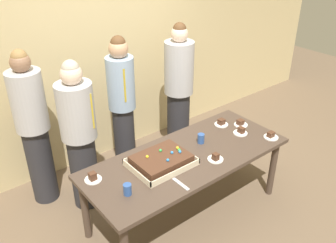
{
  "coord_description": "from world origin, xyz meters",
  "views": [
    {
      "loc": [
        -1.96,
        -2.16,
        2.7
      ],
      "look_at": [
        -0.11,
        0.15,
        1.07
      ],
      "focal_mm": 39.0,
      "sensor_mm": 36.0,
      "label": 1
    }
  ],
  "objects_px": {
    "plated_slice_center_front": "(93,178)",
    "plated_slice_center_back": "(216,158)",
    "sheet_cake": "(161,161)",
    "plated_slice_near_right": "(241,123)",
    "plated_slice_far_left": "(221,123)",
    "person_serving_front": "(179,89)",
    "person_green_shirt_behind": "(122,105)",
    "cake_server_utensil": "(181,184)",
    "plated_slice_far_right": "(271,136)",
    "party_table": "(187,162)",
    "person_back_corner": "(34,128)",
    "drink_cup_middle": "(201,138)",
    "person_striped_tie_right": "(80,136)",
    "drink_cup_nearest": "(127,189)",
    "plated_slice_near_left": "(241,132)"
  },
  "relations": [
    {
      "from": "sheet_cake",
      "to": "plated_slice_center_front",
      "type": "bearing_deg",
      "value": 162.76
    },
    {
      "from": "person_serving_front",
      "to": "person_green_shirt_behind",
      "type": "relative_size",
      "value": 1.01
    },
    {
      "from": "plated_slice_far_left",
      "to": "drink_cup_middle",
      "type": "xyz_separation_m",
      "value": [
        -0.43,
        -0.13,
        0.03
      ]
    },
    {
      "from": "drink_cup_nearest",
      "to": "plated_slice_far_right",
      "type": "bearing_deg",
      "value": -5.88
    },
    {
      "from": "cake_server_utensil",
      "to": "sheet_cake",
      "type": "bearing_deg",
      "value": 82.1
    },
    {
      "from": "party_table",
      "to": "drink_cup_nearest",
      "type": "xyz_separation_m",
      "value": [
        -0.75,
        -0.12,
        0.13
      ]
    },
    {
      "from": "plated_slice_near_left",
      "to": "person_striped_tie_right",
      "type": "height_order",
      "value": "person_striped_tie_right"
    },
    {
      "from": "plated_slice_near_right",
      "to": "person_striped_tie_right",
      "type": "distance_m",
      "value": 1.73
    },
    {
      "from": "drink_cup_nearest",
      "to": "cake_server_utensil",
      "type": "relative_size",
      "value": 0.5
    },
    {
      "from": "drink_cup_middle",
      "to": "plated_slice_far_left",
      "type": "bearing_deg",
      "value": 16.99
    },
    {
      "from": "sheet_cake",
      "to": "person_serving_front",
      "type": "relative_size",
      "value": 0.33
    },
    {
      "from": "plated_slice_far_left",
      "to": "drink_cup_middle",
      "type": "relative_size",
      "value": 1.5
    },
    {
      "from": "drink_cup_middle",
      "to": "person_back_corner",
      "type": "distance_m",
      "value": 1.69
    },
    {
      "from": "plated_slice_center_back",
      "to": "drink_cup_middle",
      "type": "relative_size",
      "value": 1.5
    },
    {
      "from": "sheet_cake",
      "to": "plated_slice_near_right",
      "type": "relative_size",
      "value": 3.75
    },
    {
      "from": "cake_server_utensil",
      "to": "person_green_shirt_behind",
      "type": "bearing_deg",
      "value": 78.89
    },
    {
      "from": "plated_slice_far_right",
      "to": "person_back_corner",
      "type": "bearing_deg",
      "value": 143.22
    },
    {
      "from": "drink_cup_nearest",
      "to": "person_striped_tie_right",
      "type": "bearing_deg",
      "value": 87.58
    },
    {
      "from": "plated_slice_center_front",
      "to": "person_back_corner",
      "type": "bearing_deg",
      "value": 98.99
    },
    {
      "from": "party_table",
      "to": "person_back_corner",
      "type": "bearing_deg",
      "value": 131.78
    },
    {
      "from": "plated_slice_center_front",
      "to": "plated_slice_center_back",
      "type": "distance_m",
      "value": 1.14
    },
    {
      "from": "plated_slice_far_right",
      "to": "cake_server_utensil",
      "type": "height_order",
      "value": "plated_slice_far_right"
    },
    {
      "from": "plated_slice_center_back",
      "to": "person_green_shirt_behind",
      "type": "height_order",
      "value": "person_green_shirt_behind"
    },
    {
      "from": "plated_slice_near_left",
      "to": "drink_cup_middle",
      "type": "bearing_deg",
      "value": 164.39
    },
    {
      "from": "person_back_corner",
      "to": "sheet_cake",
      "type": "bearing_deg",
      "value": 0.02
    },
    {
      "from": "plated_slice_center_front",
      "to": "cake_server_utensil",
      "type": "relative_size",
      "value": 0.75
    },
    {
      "from": "person_green_shirt_behind",
      "to": "person_striped_tie_right",
      "type": "distance_m",
      "value": 0.69
    },
    {
      "from": "cake_server_utensil",
      "to": "plated_slice_far_right",
      "type": "bearing_deg",
      "value": 0.24
    },
    {
      "from": "plated_slice_near_right",
      "to": "plated_slice_far_right",
      "type": "xyz_separation_m",
      "value": [
        0.05,
        -0.37,
        -0.0
      ]
    },
    {
      "from": "plated_slice_center_back",
      "to": "cake_server_utensil",
      "type": "relative_size",
      "value": 0.75
    },
    {
      "from": "drink_cup_middle",
      "to": "cake_server_utensil",
      "type": "bearing_deg",
      "value": -146.97
    },
    {
      "from": "cake_server_utensil",
      "to": "person_serving_front",
      "type": "relative_size",
      "value": 0.12
    },
    {
      "from": "plated_slice_center_back",
      "to": "person_green_shirt_behind",
      "type": "distance_m",
      "value": 1.28
    },
    {
      "from": "drink_cup_middle",
      "to": "person_serving_front",
      "type": "height_order",
      "value": "person_serving_front"
    },
    {
      "from": "person_back_corner",
      "to": "drink_cup_middle",
      "type": "bearing_deg",
      "value": 16.75
    },
    {
      "from": "sheet_cake",
      "to": "person_green_shirt_behind",
      "type": "height_order",
      "value": "person_green_shirt_behind"
    },
    {
      "from": "cake_server_utensil",
      "to": "person_serving_front",
      "type": "bearing_deg",
      "value": 50.67
    },
    {
      "from": "party_table",
      "to": "plated_slice_far_left",
      "type": "distance_m",
      "value": 0.74
    },
    {
      "from": "party_table",
      "to": "plated_slice_far_right",
      "type": "xyz_separation_m",
      "value": [
        0.9,
        -0.29,
        0.1
      ]
    },
    {
      "from": "sheet_cake",
      "to": "plated_slice_near_right",
      "type": "height_order",
      "value": "sheet_cake"
    },
    {
      "from": "drink_cup_middle",
      "to": "person_serving_front",
      "type": "xyz_separation_m",
      "value": [
        0.46,
        0.9,
        0.11
      ]
    },
    {
      "from": "cake_server_utensil",
      "to": "person_green_shirt_behind",
      "type": "height_order",
      "value": "person_green_shirt_behind"
    },
    {
      "from": "sheet_cake",
      "to": "person_green_shirt_behind",
      "type": "bearing_deg",
      "value": 77.83
    },
    {
      "from": "plated_slice_near_right",
      "to": "cake_server_utensil",
      "type": "xyz_separation_m",
      "value": [
        -1.19,
        -0.38,
        -0.02
      ]
    },
    {
      "from": "sheet_cake",
      "to": "drink_cup_middle",
      "type": "height_order",
      "value": "sheet_cake"
    },
    {
      "from": "plated_slice_far_left",
      "to": "person_serving_front",
      "type": "distance_m",
      "value": 0.78
    },
    {
      "from": "plated_slice_center_back",
      "to": "plated_slice_center_front",
      "type": "bearing_deg",
      "value": 156.95
    },
    {
      "from": "cake_server_utensil",
      "to": "person_striped_tie_right",
      "type": "height_order",
      "value": "person_striped_tie_right"
    },
    {
      "from": "plated_slice_center_front",
      "to": "person_back_corner",
      "type": "distance_m",
      "value": 0.96
    },
    {
      "from": "person_serving_front",
      "to": "plated_slice_center_back",
      "type": "bearing_deg",
      "value": 21.75
    }
  ]
}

